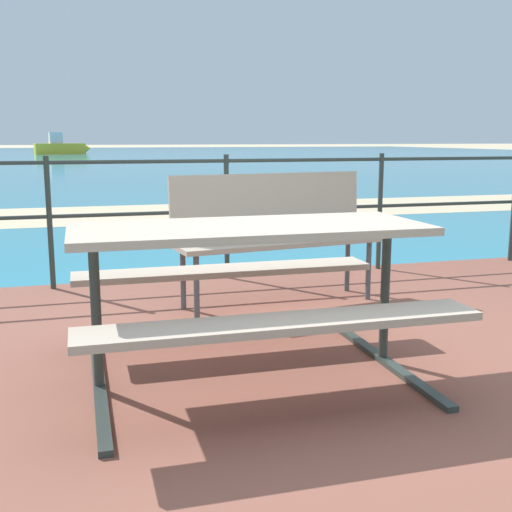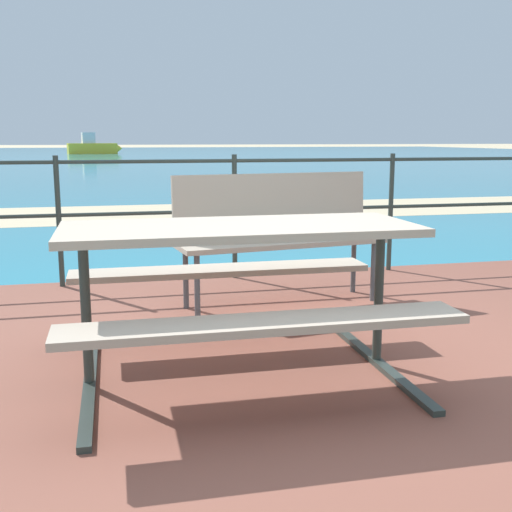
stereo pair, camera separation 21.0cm
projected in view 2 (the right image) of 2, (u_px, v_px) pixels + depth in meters
The scene contains 8 objects.
ground_plane at pixel (327, 387), 3.33m from camera, with size 240.00×240.00×0.00m, color beige.
patio_paving at pixel (327, 382), 3.32m from camera, with size 6.40×5.20×0.06m, color brown.
sea_water at pixel (122, 158), 41.62m from camera, with size 90.00×90.00×0.01m, color teal.
beach_strip at pixel (172, 213), 11.03m from camera, with size 54.00×2.77×0.01m, color beige.
picnic_table at pixel (240, 263), 3.23m from camera, with size 1.78×1.42×0.79m.
park_bench at pixel (277, 226), 4.73m from camera, with size 1.59×0.62×0.96m.
railing_fence at pixel (235, 200), 5.54m from camera, with size 5.94×0.04×1.08m.
boat_mid at pixel (93, 147), 51.39m from camera, with size 4.44×1.78×1.70m.
Camera 2 is at (-1.08, -2.98, 1.28)m, focal length 44.68 mm.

